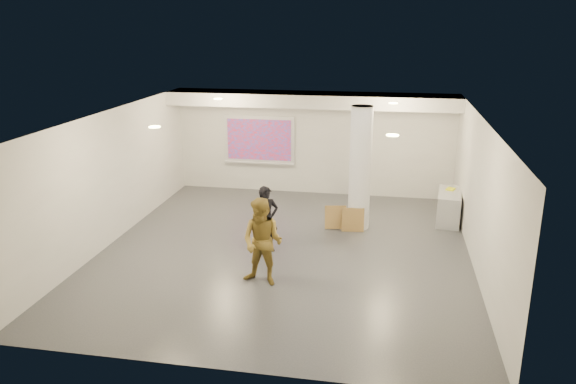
% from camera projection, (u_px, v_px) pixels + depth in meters
% --- Properties ---
extents(floor, '(8.00, 9.00, 0.01)m').
position_uv_depth(floor, '(285.00, 251.00, 12.42)').
color(floor, '#37393E').
rests_on(floor, ground).
extents(ceiling, '(8.00, 9.00, 0.01)m').
position_uv_depth(ceiling, '(285.00, 116.00, 11.54)').
color(ceiling, silver).
rests_on(ceiling, floor).
extents(wall_back, '(8.00, 0.01, 3.00)m').
position_uv_depth(wall_back, '(314.00, 143.00, 16.22)').
color(wall_back, silver).
rests_on(wall_back, floor).
extents(wall_front, '(8.00, 0.01, 3.00)m').
position_uv_depth(wall_front, '(224.00, 277.00, 7.75)').
color(wall_front, silver).
rests_on(wall_front, floor).
extents(wall_left, '(0.01, 9.00, 3.00)m').
position_uv_depth(wall_left, '(111.00, 177.00, 12.67)').
color(wall_left, silver).
rests_on(wall_left, floor).
extents(wall_right, '(0.01, 9.00, 3.00)m').
position_uv_depth(wall_right, '(480.00, 196.00, 11.29)').
color(wall_right, silver).
rests_on(wall_right, floor).
extents(soffit_band, '(8.00, 1.10, 0.36)m').
position_uv_depth(soffit_band, '(311.00, 100.00, 15.31)').
color(soffit_band, silver).
rests_on(soffit_band, ceiling).
extents(downlight_nw, '(0.22, 0.22, 0.02)m').
position_uv_depth(downlight_nw, '(218.00, 99.00, 14.28)').
color(downlight_nw, '#F8F484').
rests_on(downlight_nw, ceiling).
extents(downlight_ne, '(0.22, 0.22, 0.02)m').
position_uv_depth(downlight_ne, '(393.00, 103.00, 13.52)').
color(downlight_ne, '#F8F484').
rests_on(downlight_ne, ceiling).
extents(downlight_sw, '(0.22, 0.22, 0.02)m').
position_uv_depth(downlight_sw, '(155.00, 127.00, 10.52)').
color(downlight_sw, '#F8F484').
rests_on(downlight_sw, ceiling).
extents(downlight_se, '(0.22, 0.22, 0.02)m').
position_uv_depth(downlight_se, '(393.00, 135.00, 9.76)').
color(downlight_se, '#F8F484').
rests_on(downlight_se, ceiling).
extents(column, '(0.52, 0.52, 3.00)m').
position_uv_depth(column, '(360.00, 168.00, 13.42)').
color(column, silver).
rests_on(column, floor).
extents(projection_screen, '(2.10, 0.13, 1.42)m').
position_uv_depth(projection_screen, '(259.00, 140.00, 16.44)').
color(projection_screen, silver).
rests_on(projection_screen, wall_back).
extents(credenza, '(0.69, 1.38, 0.77)m').
position_uv_depth(credenza, '(449.00, 207.00, 14.15)').
color(credenza, '#9A9CA0').
rests_on(credenza, floor).
extents(postit_pad, '(0.27, 0.31, 0.03)m').
position_uv_depth(postit_pad, '(451.00, 189.00, 14.26)').
color(postit_pad, '#EDF70B').
rests_on(postit_pad, credenza).
extents(cardboard_back, '(0.54, 0.18, 0.58)m').
position_uv_depth(cardboard_back, '(353.00, 220.00, 13.51)').
color(cardboard_back, olive).
rests_on(cardboard_back, floor).
extents(cardboard_front, '(0.55, 0.27, 0.57)m').
position_uv_depth(cardboard_front, '(336.00, 217.00, 13.71)').
color(cardboard_front, olive).
rests_on(cardboard_front, floor).
extents(woman, '(0.64, 0.59, 1.48)m').
position_uv_depth(woman, '(266.00, 219.00, 12.23)').
color(woman, black).
rests_on(woman, floor).
extents(man, '(0.95, 0.81, 1.71)m').
position_uv_depth(man, '(262.00, 242.00, 10.67)').
color(man, olive).
rests_on(man, floor).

